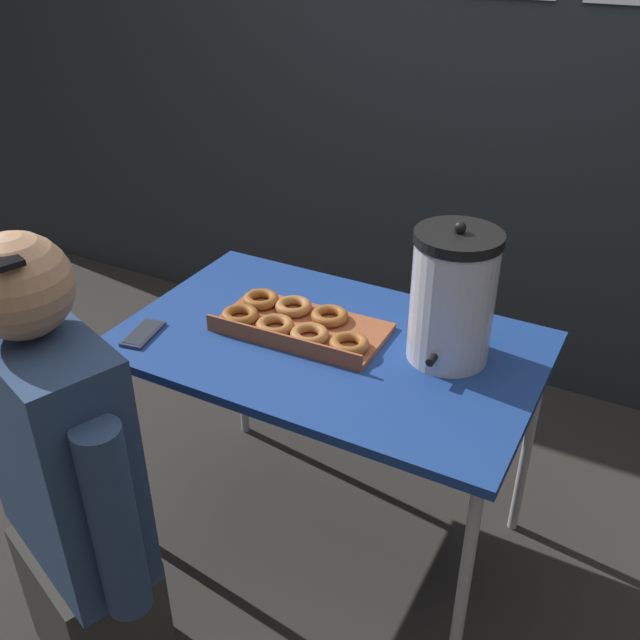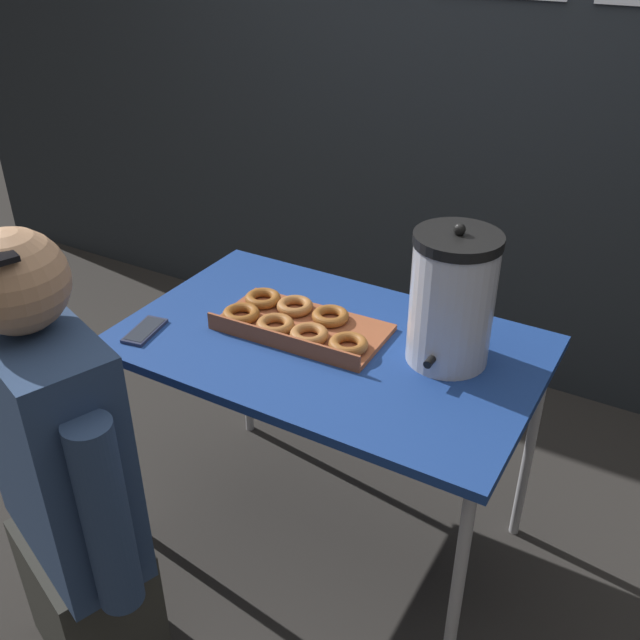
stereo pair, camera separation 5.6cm
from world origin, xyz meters
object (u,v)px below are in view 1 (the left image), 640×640
Objects in this scene: donut_box at (297,323)px; person_seated at (68,493)px; cell_phone at (143,334)px; coffee_urn at (453,297)px.

person_seated reaches higher than donut_box.
donut_box reaches higher than cell_phone.
cell_phone is at bearing -158.93° from coffee_urn.
person_seated reaches higher than coffee_urn.
person_seated is (0.13, -0.46, -0.16)m from cell_phone.
coffee_urn reaches higher than donut_box.
cell_phone is at bearing -53.89° from person_seated.
cell_phone is at bearing -149.53° from donut_box.
donut_box is 0.44m from cell_phone.
coffee_urn reaches higher than cell_phone.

